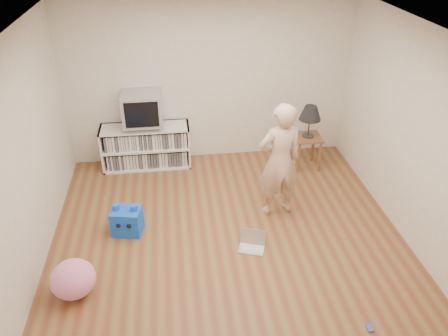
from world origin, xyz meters
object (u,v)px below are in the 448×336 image
person (279,161)px  plush_blue (127,221)px  plush_pink (73,279)px  media_unit (146,146)px  table_lamp (310,114)px  laptop (252,243)px  crt_tv (142,108)px  side_table (307,144)px  dvd_deck (144,125)px

person → plush_blue: (-2.03, -0.19, -0.63)m
person → plush_pink: person is taller
media_unit → plush_blue: size_ratio=3.25×
table_lamp → plush_blue: bearing=-154.4°
laptop → media_unit: bearing=140.1°
laptop → plush_pink: bearing=-147.4°
table_lamp → media_unit: bearing=171.4°
crt_tv → person: person is taller
plush_blue → laptop: bearing=-6.3°
person → side_table: bearing=-132.0°
plush_blue → plush_pink: 1.12m
side_table → person: 1.43m
crt_tv → laptop: size_ratio=1.59×
media_unit → plush_pink: (-0.74, -2.72, -0.14)m
crt_tv → table_lamp: bearing=-8.2°
person → plush_pink: 2.87m
side_table → plush_pink: size_ratio=1.13×
dvd_deck → side_table: bearing=-8.2°
dvd_deck → plush_pink: dvd_deck is taller
person → plush_blue: 2.13m
table_lamp → plush_pink: size_ratio=1.05×
side_table → dvd_deck: bearing=171.8°
media_unit → dvd_deck: size_ratio=3.11×
dvd_deck → side_table: size_ratio=0.82×
dvd_deck → table_lamp: (2.56, -0.37, 0.21)m
media_unit → plush_blue: (-0.22, -1.72, -0.17)m
crt_tv → person: bearing=-39.9°
laptop → dvd_deck: bearing=140.3°
plush_blue → side_table: bearing=37.0°
laptop → side_table: bearing=75.3°
side_table → media_unit: bearing=171.4°
dvd_deck → laptop: bearing=-58.7°
table_lamp → person: person is taller
crt_tv → plush_pink: 2.92m
person → plush_pink: size_ratio=3.33×
media_unit → dvd_deck: (0.00, -0.02, 0.39)m
dvd_deck → person: (1.81, -1.52, 0.08)m
media_unit → laptop: media_unit is taller
table_lamp → dvd_deck: bearing=171.8°
crt_tv → dvd_deck: bearing=90.0°
side_table → person: bearing=-123.4°
plush_blue → plush_pink: size_ratio=0.88×
table_lamp → plush_pink: table_lamp is taller
side_table → plush_pink: side_table is taller
dvd_deck → plush_pink: size_ratio=0.92×
crt_tv → side_table: bearing=-8.2°
crt_tv → person: 2.36m
table_lamp → plush_pink: bearing=-144.7°
media_unit → table_lamp: bearing=-8.6°
crt_tv → person: (1.81, -1.51, -0.21)m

